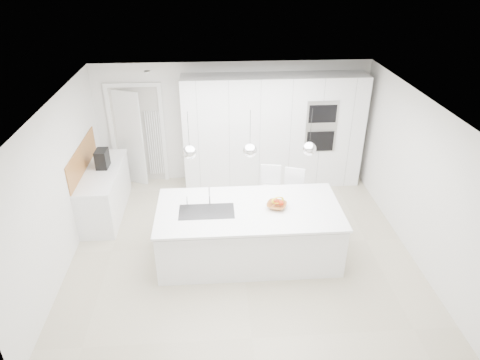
{
  "coord_description": "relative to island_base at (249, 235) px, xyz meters",
  "views": [
    {
      "loc": [
        -0.42,
        -5.79,
        4.43
      ],
      "look_at": [
        0.0,
        0.3,
        1.1
      ],
      "focal_mm": 32.0,
      "sensor_mm": 36.0,
      "label": 1
    }
  ],
  "objects": [
    {
      "name": "island_sink",
      "position": [
        -0.65,
        -0.0,
        0.39
      ],
      "size": [
        0.84,
        0.44,
        0.18
      ],
      "primitive_type": null,
      "color": "#3F3F42",
      "rests_on": "island_worktop"
    },
    {
      "name": "apple_a",
      "position": [
        0.44,
        0.09,
        0.54
      ],
      "size": [
        0.09,
        0.09,
        0.09
      ],
      "primitive_type": "sphere",
      "color": "red",
      "rests_on": "fruit_bowl"
    },
    {
      "name": "banana_bunch",
      "position": [
        0.44,
        0.06,
        0.59
      ],
      "size": [
        0.24,
        0.17,
        0.21
      ],
      "primitive_type": "torus",
      "rotation": [
        1.22,
        0.0,
        0.35
      ],
      "color": "gold",
      "rests_on": "fruit_bowl"
    },
    {
      "name": "floor",
      "position": [
        -0.1,
        0.3,
        -0.43
      ],
      "size": [
        5.5,
        5.5,
        0.0
      ],
      "primitive_type": "plane",
      "color": "#BFB498",
      "rests_on": "ground"
    },
    {
      "name": "left_worktop",
      "position": [
        -2.55,
        1.5,
        0.45
      ],
      "size": [
        0.62,
        1.82,
        0.04
      ],
      "primitive_type": "cube",
      "color": "white",
      "rests_on": "left_base_cabinets"
    },
    {
      "name": "espresso_machine",
      "position": [
        -2.53,
        1.63,
        0.64
      ],
      "size": [
        0.21,
        0.32,
        0.34
      ],
      "primitive_type": "cube",
      "rotation": [
        0.0,
        0.0,
        -0.03
      ],
      "color": "black",
      "rests_on": "left_worktop"
    },
    {
      "name": "island_tap",
      "position": [
        -0.6,
        0.2,
        0.62
      ],
      "size": [
        0.02,
        0.02,
        0.3
      ],
      "primitive_type": "cylinder",
      "color": "white",
      "rests_on": "island_worktop"
    },
    {
      "name": "hallway_door",
      "position": [
        -2.3,
        2.72,
        0.57
      ],
      "size": [
        0.76,
        0.38,
        2.0
      ],
      "primitive_type": "cube",
      "rotation": [
        0.0,
        0.0,
        -0.44
      ],
      "color": "white",
      "rests_on": "floor"
    },
    {
      "name": "bar_stool_right",
      "position": [
        0.87,
        0.81,
        0.12
      ],
      "size": [
        0.51,
        0.59,
        1.09
      ],
      "primitive_type": null,
      "rotation": [
        0.0,
        0.0,
        -0.34
      ],
      "color": "white",
      "rests_on": "floor"
    },
    {
      "name": "doorway_frame",
      "position": [
        -2.05,
        2.77,
        0.59
      ],
      "size": [
        1.11,
        0.08,
        2.13
      ],
      "primitive_type": null,
      "color": "white",
      "rests_on": "floor"
    },
    {
      "name": "island_base",
      "position": [
        0.0,
        0.0,
        0.0
      ],
      "size": [
        2.8,
        1.2,
        0.86
      ],
      "primitive_type": "cube",
      "color": "white",
      "rests_on": "floor"
    },
    {
      "name": "wall_left",
      "position": [
        -2.85,
        0.3,
        0.82
      ],
      "size": [
        0.0,
        5.0,
        5.0
      ],
      "primitive_type": "plane",
      "rotation": [
        1.57,
        0.0,
        1.57
      ],
      "color": "silver",
      "rests_on": "ground"
    },
    {
      "name": "apple_c",
      "position": [
        0.4,
        0.1,
        0.54
      ],
      "size": [
        0.08,
        0.08,
        0.08
      ],
      "primitive_type": "sphere",
      "color": "red",
      "rests_on": "fruit_bowl"
    },
    {
      "name": "wall_back",
      "position": [
        -0.1,
        2.8,
        0.82
      ],
      "size": [
        5.5,
        0.0,
        5.5
      ],
      "primitive_type": "plane",
      "rotation": [
        1.57,
        0.0,
        0.0
      ],
      "color": "silver",
      "rests_on": "ground"
    },
    {
      "name": "tall_cabinets",
      "position": [
        0.7,
        2.5,
        0.72
      ],
      "size": [
        3.6,
        0.6,
        2.3
      ],
      "primitive_type": "cube",
      "color": "white",
      "rests_on": "floor"
    },
    {
      "name": "pendant_right",
      "position": [
        0.85,
        -0.0,
        1.47
      ],
      "size": [
        0.2,
        0.2,
        0.2
      ],
      "primitive_type": "sphere",
      "color": "white",
      "rests_on": "ceiling"
    },
    {
      "name": "apple_b",
      "position": [
        0.5,
        0.05,
        0.54
      ],
      "size": [
        0.08,
        0.08,
        0.08
      ],
      "primitive_type": "sphere",
      "color": "red",
      "rests_on": "fruit_bowl"
    },
    {
      "name": "pendant_left",
      "position": [
        -0.85,
        -0.0,
        1.47
      ],
      "size": [
        0.2,
        0.2,
        0.2
      ],
      "primitive_type": "sphere",
      "color": "white",
      "rests_on": "ceiling"
    },
    {
      "name": "pendant_mid",
      "position": [
        -0.0,
        -0.0,
        1.47
      ],
      "size": [
        0.2,
        0.2,
        0.2
      ],
      "primitive_type": "sphere",
      "color": "white",
      "rests_on": "ceiling"
    },
    {
      "name": "radiator",
      "position": [
        -1.73,
        2.76,
        0.42
      ],
      "size": [
        0.32,
        0.04,
        1.4
      ],
      "primitive_type": null,
      "color": "white",
      "rests_on": "floor"
    },
    {
      "name": "oven_stack",
      "position": [
        1.6,
        2.19,
        0.92
      ],
      "size": [
        0.62,
        0.04,
        1.05
      ],
      "primitive_type": null,
      "color": "#A5A5A8",
      "rests_on": "tall_cabinets"
    },
    {
      "name": "oak_backsplash",
      "position": [
        -2.84,
        1.5,
        0.72
      ],
      "size": [
        0.02,
        1.8,
        0.5
      ],
      "primitive_type": "cube",
      "color": "#AF7239",
      "rests_on": "wall_left"
    },
    {
      "name": "island_worktop",
      "position": [
        0.0,
        0.05,
        0.45
      ],
      "size": [
        2.84,
        1.4,
        0.04
      ],
      "primitive_type": "cube",
      "color": "white",
      "rests_on": "island_base"
    },
    {
      "name": "left_base_cabinets",
      "position": [
        -2.55,
        1.5,
        0.0
      ],
      "size": [
        0.6,
        1.8,
        0.86
      ],
      "primitive_type": "cube",
      "color": "white",
      "rests_on": "floor"
    },
    {
      "name": "fruit_bowl",
      "position": [
        0.43,
        0.04,
        0.51
      ],
      "size": [
        0.4,
        0.4,
        0.07
      ],
      "primitive_type": "imported",
      "rotation": [
        0.0,
        0.0,
        -0.39
      ],
      "color": "#AF7239",
      "rests_on": "island_worktop"
    },
    {
      "name": "ceiling",
      "position": [
        -0.1,
        0.3,
        2.07
      ],
      "size": [
        5.5,
        5.5,
        0.0
      ],
      "primitive_type": "plane",
      "rotation": [
        3.14,
        0.0,
        0.0
      ],
      "color": "white",
      "rests_on": "wall_back"
    },
    {
      "name": "bar_stool_left",
      "position": [
        0.47,
        0.93,
        0.12
      ],
      "size": [
        0.45,
        0.56,
        1.11
      ],
      "primitive_type": null,
      "rotation": [
        0.0,
        0.0,
        -0.17
      ],
      "color": "white",
      "rests_on": "floor"
    }
  ]
}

